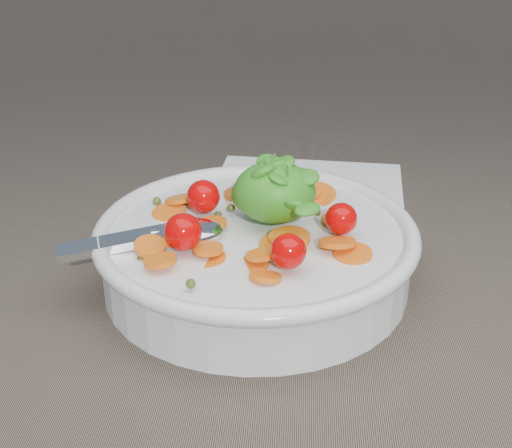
{
  "coord_description": "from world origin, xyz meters",
  "views": [
    {
      "loc": [
        0.02,
        -0.44,
        0.28
      ],
      "look_at": [
        -0.01,
        0.02,
        0.05
      ],
      "focal_mm": 50.0,
      "sensor_mm": 36.0,
      "label": 1
    }
  ],
  "objects": [
    {
      "name": "ground",
      "position": [
        0.0,
        0.0,
        0.0
      ],
      "size": [
        6.0,
        6.0,
        0.0
      ],
      "primitive_type": "plane",
      "color": "#695A4B",
      "rests_on": "ground"
    },
    {
      "name": "napkin",
      "position": [
        0.02,
        0.18,
        0.0
      ],
      "size": [
        0.19,
        0.17,
        0.01
      ],
      "primitive_type": "cube",
      "rotation": [
        0.0,
        0.0,
        -0.08
      ],
      "color": "white",
      "rests_on": "ground"
    },
    {
      "name": "bowl",
      "position": [
        -0.01,
        0.02,
        0.03
      ],
      "size": [
        0.25,
        0.24,
        0.1
      ],
      "color": "white",
      "rests_on": "ground"
    }
  ]
}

